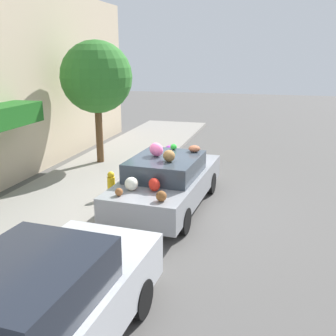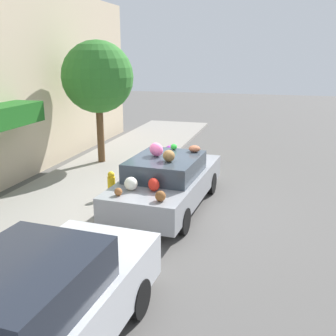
% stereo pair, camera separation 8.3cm
% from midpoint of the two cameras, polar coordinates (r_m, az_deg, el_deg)
% --- Properties ---
extents(ground_plane, '(60.00, 60.00, 0.00)m').
position_cam_midpoint_polar(ground_plane, '(10.01, 0.06, -5.64)').
color(ground_plane, '#565451').
extents(sidewalk_curb, '(24.00, 3.20, 0.12)m').
position_cam_midpoint_polar(sidewalk_curb, '(10.98, -13.67, -3.78)').
color(sidewalk_curb, gray).
rests_on(sidewalk_curb, ground).
extents(street_tree, '(2.36, 2.36, 4.06)m').
position_cam_midpoint_polar(street_tree, '(13.45, -9.99, 12.82)').
color(street_tree, brown).
rests_on(street_tree, sidewalk_curb).
extents(fire_hydrant, '(0.20, 0.20, 0.70)m').
position_cam_midpoint_polar(fire_hydrant, '(10.33, -7.98, -2.37)').
color(fire_hydrant, gold).
rests_on(fire_hydrant, sidewalk_curb).
extents(art_car, '(4.43, 1.99, 1.67)m').
position_cam_midpoint_polar(art_car, '(9.73, 0.17, -1.81)').
color(art_car, gray).
rests_on(art_car, ground).
extents(parked_car_plain, '(4.25, 1.89, 1.53)m').
position_cam_midpoint_polar(parked_car_plain, '(5.18, -18.46, -19.58)').
color(parked_car_plain, '#B7BABF').
rests_on(parked_car_plain, ground).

